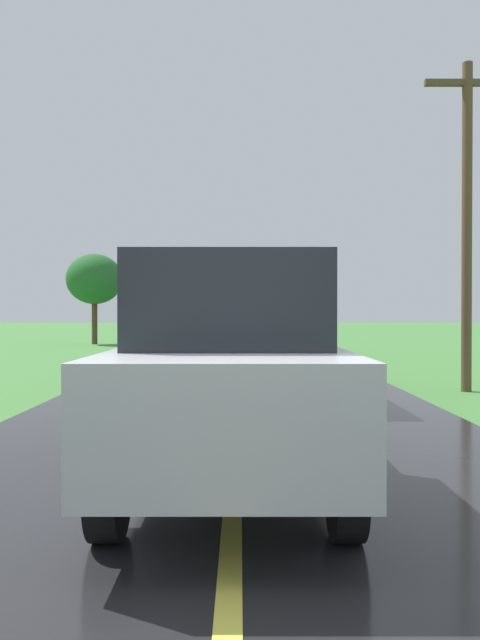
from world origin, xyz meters
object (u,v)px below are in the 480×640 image
object	(u,v)px
banana_truck_near	(247,318)
following_car	(227,371)
utility_pole_roadside	(464,215)
banana_truck_far	(248,316)
roadside_tree_near_left	(91,279)

from	to	relation	value
banana_truck_near	following_car	size ratio (longest dim) A/B	1.42
utility_pole_roadside	following_car	size ratio (longest dim) A/B	1.59
banana_truck_near	following_car	bearing A→B (deg)	-92.17
utility_pole_roadside	following_car	world-z (taller)	utility_pole_roadside
banana_truck_near	following_car	xyz separation A→B (m)	(-0.29, -7.53, -0.40)
banana_truck_near	banana_truck_far	distance (m)	11.07
banana_truck_far	utility_pole_roadside	distance (m)	12.51
utility_pole_roadside	following_car	distance (m)	8.68
utility_pole_roadside	banana_truck_near	bearing A→B (deg)	172.34
utility_pole_roadside	banana_truck_far	bearing A→B (deg)	109.33
roadside_tree_near_left	following_car	bearing A→B (deg)	-74.13
banana_truck_far	following_car	xyz separation A→B (m)	(-0.51, -18.59, -0.39)
roadside_tree_near_left	following_car	world-z (taller)	roadside_tree_near_left
banana_truck_far	utility_pole_roadside	bearing A→B (deg)	-70.67
roadside_tree_near_left	following_car	size ratio (longest dim) A/B	1.11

